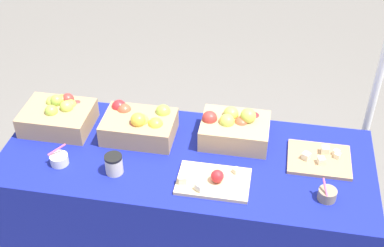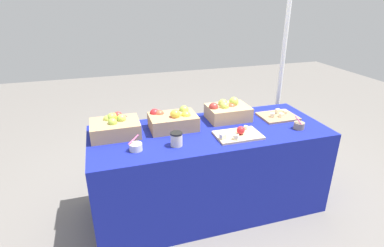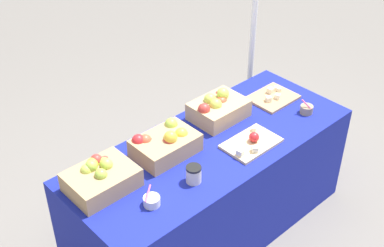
{
  "view_description": "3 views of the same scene",
  "coord_description": "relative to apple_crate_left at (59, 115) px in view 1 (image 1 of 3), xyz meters",
  "views": [
    {
      "loc": [
        0.38,
        -1.96,
        2.48
      ],
      "look_at": [
        0.04,
        -0.02,
        0.97
      ],
      "focal_mm": 48.39,
      "sensor_mm": 36.0,
      "label": 1
    },
    {
      "loc": [
        -0.79,
        -2.08,
        1.75
      ],
      "look_at": [
        -0.15,
        0.01,
        0.81
      ],
      "focal_mm": 28.43,
      "sensor_mm": 36.0,
      "label": 2
    },
    {
      "loc": [
        -1.81,
        -1.79,
        2.67
      ],
      "look_at": [
        -0.18,
        -0.01,
        0.98
      ],
      "focal_mm": 48.54,
      "sensor_mm": 36.0,
      "label": 3
    }
  ],
  "objects": [
    {
      "name": "apple_crate_middle",
      "position": [
        0.45,
        -0.01,
        0.0
      ],
      "size": [
        0.38,
        0.26,
        0.17
      ],
      "color": "tan",
      "rests_on": "table"
    },
    {
      "name": "apple_crate_left",
      "position": [
        0.0,
        0.0,
        0.0
      ],
      "size": [
        0.37,
        0.28,
        0.16
      ],
      "color": "tan",
      "rests_on": "table"
    },
    {
      "name": "coffee_cup",
      "position": [
        0.4,
        -0.31,
        -0.02
      ],
      "size": [
        0.09,
        0.09,
        0.1
      ],
      "color": "beige",
      "rests_on": "table"
    },
    {
      "name": "apple_crate_right",
      "position": [
        0.96,
        0.05,
        0.0
      ],
      "size": [
        0.35,
        0.27,
        0.19
      ],
      "color": "tan",
      "rests_on": "table"
    },
    {
      "name": "sample_bowl_near",
      "position": [
        0.11,
        -0.3,
        -0.04
      ],
      "size": [
        0.1,
        0.09,
        0.1
      ],
      "color": "silver",
      "rests_on": "table"
    },
    {
      "name": "table",
      "position": [
        0.73,
        -0.13,
        -0.44
      ],
      "size": [
        1.9,
        0.76,
        0.74
      ],
      "primitive_type": "cube",
      "color": "navy",
      "rests_on": "ground_plane"
    },
    {
      "name": "cutting_board_front",
      "position": [
        0.89,
        -0.31,
        -0.05
      ],
      "size": [
        0.35,
        0.23,
        0.08
      ],
      "color": "#D1B284",
      "rests_on": "table"
    },
    {
      "name": "cutting_board_back",
      "position": [
        1.4,
        -0.05,
        -0.06
      ],
      "size": [
        0.31,
        0.26,
        0.06
      ],
      "color": "tan",
      "rests_on": "table"
    },
    {
      "name": "tent_pole",
      "position": [
        1.69,
        0.42,
        0.2
      ],
      "size": [
        0.04,
        0.04,
        2.01
      ],
      "primitive_type": "cylinder",
      "color": "white",
      "rests_on": "ground_plane"
    },
    {
      "name": "sample_bowl_mid",
      "position": [
        1.42,
        -0.31,
        -0.04
      ],
      "size": [
        0.09,
        0.09,
        0.11
      ],
      "color": "gray",
      "rests_on": "table"
    }
  ]
}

